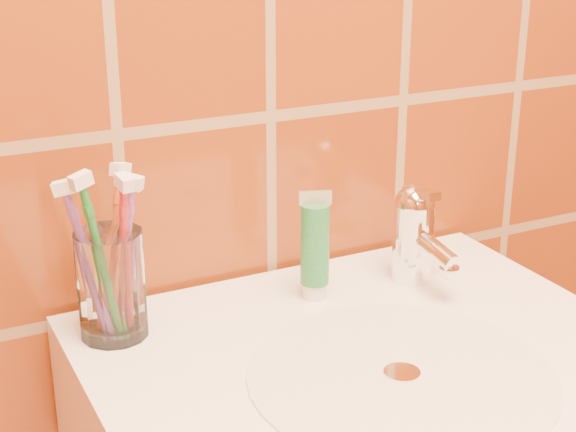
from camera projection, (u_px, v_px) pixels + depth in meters
glass_tumbler at (111, 285)px, 0.91m from camera, size 0.09×0.09×0.12m
toothpaste_tube at (315, 249)px, 0.99m from camera, size 0.04×0.03×0.13m
faucet at (416, 231)px, 1.03m from camera, size 0.05×0.11×0.12m
toothbrush_0 at (125, 256)px, 0.90m from camera, size 0.08×0.08×0.19m
toothbrush_1 at (102, 260)px, 0.88m from camera, size 0.08×0.07×0.20m
toothbrush_2 at (89, 263)px, 0.89m from camera, size 0.10×0.09×0.19m
toothbrush_3 at (124, 258)px, 0.89m from camera, size 0.04×0.08×0.19m
toothbrush_4 at (114, 250)px, 0.92m from camera, size 0.10×0.09×0.19m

